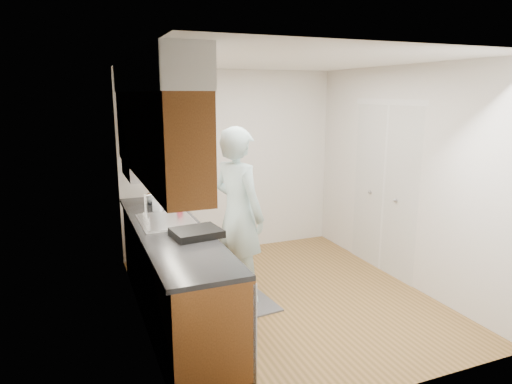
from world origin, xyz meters
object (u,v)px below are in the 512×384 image
soda_can (180,206)px  dish_rack (197,233)px  person (238,204)px  soap_bottle_b (158,202)px  soap_bottle_a (163,196)px  soap_bottle_c (151,196)px  steel_can (164,204)px

soda_can → dish_rack: size_ratio=0.30×
soda_can → dish_rack: (-0.05, -0.90, -0.03)m
person → soap_bottle_b: size_ratio=10.53×
soda_can → soap_bottle_b: bearing=150.5°
soap_bottle_b → dish_rack: size_ratio=0.48×
person → soap_bottle_b: person is taller
person → soap_bottle_b: bearing=34.4°
dish_rack → soap_bottle_a: bearing=88.1°
person → soap_bottle_c: 1.16m
soap_bottle_a → steel_can: 0.09m
soap_bottle_c → dish_rack: size_ratio=0.43×
soap_bottle_b → person: bearing=-33.2°
soda_can → steel_can: steel_can is taller
person → soap_bottle_b: 0.89m
soap_bottle_a → steel_can: size_ratio=2.17×
steel_can → dish_rack: bearing=-85.0°
steel_can → dish_rack: steel_can is taller
soap_bottle_b → soap_bottle_c: bearing=92.2°
person → soap_bottle_c: size_ratio=11.77×
soda_can → dish_rack: 0.90m
soap_bottle_c → dish_rack: soap_bottle_c is taller
dish_rack → steel_can: bearing=88.2°
soap_bottle_a → steel_can: (0.00, -0.04, -0.08)m
soap_bottle_a → soda_can: bearing=-51.1°
soap_bottle_b → soda_can: (0.21, -0.12, -0.04)m
person → soap_bottle_a: size_ratio=7.13×
soap_bottle_a → dish_rack: soap_bottle_a is taller
soap_bottle_a → steel_can: soap_bottle_a is taller
steel_can → soda_can: bearing=-43.3°
soap_bottle_a → soap_bottle_c: (-0.08, 0.33, -0.06)m
soap_bottle_a → steel_can: bearing=-88.5°
person → soap_bottle_a: bearing=28.8°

